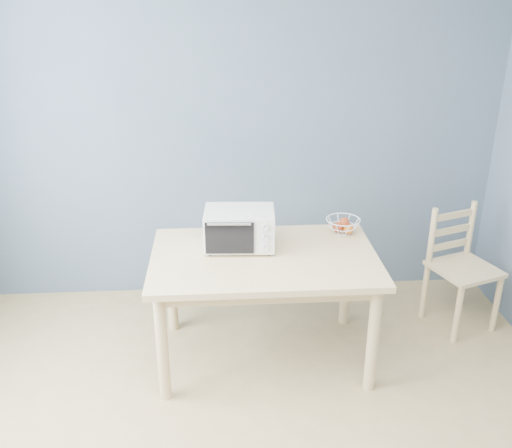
{
  "coord_description": "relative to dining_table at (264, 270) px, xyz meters",
  "views": [
    {
      "loc": [
        -0.09,
        -1.84,
        2.32
      ],
      "look_at": [
        0.13,
        1.38,
        0.93
      ],
      "focal_mm": 40.0,
      "sensor_mm": 36.0,
      "label": 1
    }
  ],
  "objects": [
    {
      "name": "toaster_oven",
      "position": [
        -0.16,
        0.12,
        0.24
      ],
      "size": [
        0.45,
        0.34,
        0.26
      ],
      "rotation": [
        0.0,
        0.0,
        -0.06
      ],
      "color": "silver",
      "rests_on": "dining_table"
    },
    {
      "name": "room",
      "position": [
        -0.17,
        -1.3,
        0.65
      ],
      "size": [
        4.01,
        4.51,
        2.61
      ],
      "color": "tan",
      "rests_on": "ground"
    },
    {
      "name": "dining_table",
      "position": [
        0.0,
        0.0,
        0.0
      ],
      "size": [
        1.4,
        0.9,
        0.75
      ],
      "color": "#DFB986",
      "rests_on": "ground"
    },
    {
      "name": "fruit_basket",
      "position": [
        0.55,
        0.3,
        0.16
      ],
      "size": [
        0.26,
        0.26,
        0.12
      ],
      "rotation": [
        0.0,
        0.0,
        0.15
      ],
      "color": "white",
      "rests_on": "dining_table"
    },
    {
      "name": "dining_chair",
      "position": [
        1.42,
        0.33,
        -0.22
      ],
      "size": [
        0.52,
        0.52,
        0.87
      ],
      "rotation": [
        0.0,
        0.0,
        0.34
      ],
      "color": "#DFB986",
      "rests_on": "ground"
    }
  ]
}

